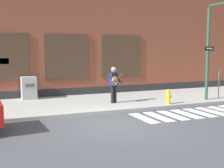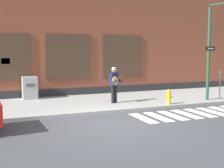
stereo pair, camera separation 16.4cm
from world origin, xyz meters
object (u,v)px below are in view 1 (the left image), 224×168
at_px(parking_meter, 219,81).
at_px(fire_hydrant, 168,97).
at_px(busker, 114,83).
at_px(utility_box, 29,88).

bearing_deg(parking_meter, fire_hydrant, -173.69).
height_order(busker, utility_box, busker).
bearing_deg(parking_meter, busker, 170.73).
relative_size(utility_box, fire_hydrant, 1.66).
bearing_deg(fire_hydrant, utility_box, 145.29).
distance_m(busker, parking_meter, 5.64).
height_order(parking_meter, utility_box, parking_meter).
bearing_deg(busker, parking_meter, -9.27).
xyz_separation_m(busker, parking_meter, (5.57, -0.91, -0.03)).
relative_size(busker, utility_box, 1.48).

